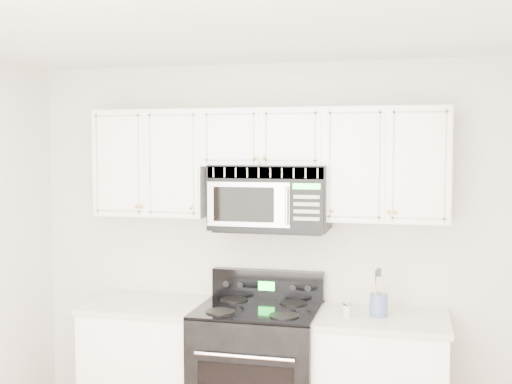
% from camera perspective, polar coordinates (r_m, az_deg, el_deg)
% --- Properties ---
extents(room, '(3.51, 3.51, 2.61)m').
position_cam_1_polar(room, '(2.96, -5.99, -9.84)').
color(room, '#906A48').
rests_on(room, ground).
extents(base_cabinet_left, '(0.86, 0.65, 0.92)m').
position_cam_1_polar(base_cabinet_left, '(4.78, -9.31, -15.39)').
color(base_cabinet_left, white).
rests_on(base_cabinet_left, ground).
extents(range, '(0.81, 0.73, 1.13)m').
position_cam_1_polar(range, '(4.50, 0.19, -15.80)').
color(range, black).
rests_on(range, ground).
extents(upper_cabinets, '(2.44, 0.37, 0.75)m').
position_cam_1_polar(upper_cabinets, '(4.40, 0.87, 3.02)').
color(upper_cabinets, white).
rests_on(upper_cabinets, ground).
extents(microwave, '(0.80, 0.45, 0.44)m').
position_cam_1_polar(microwave, '(4.37, 1.32, -0.44)').
color(microwave, black).
rests_on(microwave, ground).
extents(utensil_crock, '(0.12, 0.12, 0.31)m').
position_cam_1_polar(utensil_crock, '(4.26, 10.84, -9.80)').
color(utensil_crock, slate).
rests_on(utensil_crock, base_cabinet_right).
extents(shaker_salt, '(0.04, 0.04, 0.09)m').
position_cam_1_polar(shaker_salt, '(4.22, 8.01, -10.32)').
color(shaker_salt, silver).
rests_on(shaker_salt, base_cabinet_right).
extents(shaker_pepper, '(0.04, 0.04, 0.09)m').
position_cam_1_polar(shaker_pepper, '(4.21, 8.16, -10.38)').
color(shaker_pepper, silver).
rests_on(shaker_pepper, base_cabinet_right).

